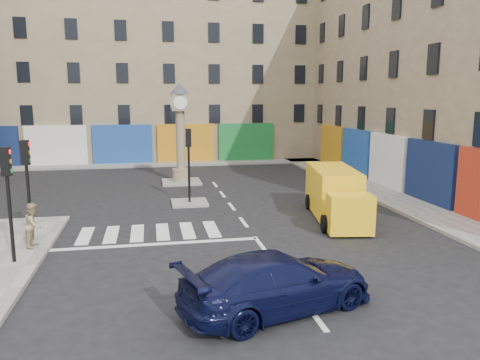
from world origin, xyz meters
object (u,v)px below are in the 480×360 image
object	(u,v)px
clock_pillar	(180,127)
yellow_van	(335,194)
traffic_light_island	(189,153)
navy_sedan	(277,282)
traffic_light_left_near	(8,186)
pedestrian_tan	(34,225)
traffic_light_left_far	(27,174)

from	to	relation	value
clock_pillar	yellow_van	world-z (taller)	clock_pillar
traffic_light_island	navy_sedan	distance (m)	12.63
traffic_light_left_near	pedestrian_tan	world-z (taller)	traffic_light_left_near
traffic_light_left_near	pedestrian_tan	distance (m)	2.28
traffic_light_left_far	navy_sedan	xyz separation A→B (m)	(7.48, -7.04, -1.87)
navy_sedan	yellow_van	distance (m)	9.79
navy_sedan	traffic_light_island	bearing A→B (deg)	-12.03
traffic_light_left_far	navy_sedan	world-z (taller)	traffic_light_left_far
yellow_van	pedestrian_tan	xyz separation A→B (m)	(-12.18, -2.26, -0.14)
navy_sedan	clock_pillar	bearing A→B (deg)	-13.78
navy_sedan	yellow_van	xyz separation A→B (m)	(5.00, 8.41, 0.33)
pedestrian_tan	yellow_van	bearing A→B (deg)	-71.48
traffic_light_left_near	yellow_van	bearing A→B (deg)	16.81
clock_pillar	navy_sedan	distance (m)	18.69
yellow_van	traffic_light_island	bearing A→B (deg)	156.91
navy_sedan	pedestrian_tan	size ratio (longest dim) A/B	3.26
clock_pillar	navy_sedan	size ratio (longest dim) A/B	1.18
clock_pillar	pedestrian_tan	size ratio (longest dim) A/B	3.86
yellow_van	pedestrian_tan	size ratio (longest dim) A/B	3.92
clock_pillar	yellow_van	distance (m)	12.03
traffic_light_island	pedestrian_tan	size ratio (longest dim) A/B	2.34
traffic_light_left_near	yellow_van	world-z (taller)	traffic_light_left_near
traffic_light_island	pedestrian_tan	world-z (taller)	traffic_light_island
traffic_light_island	traffic_light_left_near	bearing A→B (deg)	-128.93
traffic_light_left_far	yellow_van	distance (m)	12.65
navy_sedan	pedestrian_tan	distance (m)	9.46
traffic_light_left_far	pedestrian_tan	xyz separation A→B (m)	(0.30, -0.89, -1.68)
traffic_light_left_far	yellow_van	xyz separation A→B (m)	(12.48, 1.37, -1.54)
traffic_light_island	navy_sedan	bearing A→B (deg)	-84.59
navy_sedan	pedestrian_tan	bearing A→B (deg)	31.95
traffic_light_left_far	clock_pillar	size ratio (longest dim) A/B	0.61
traffic_light_left_far	traffic_light_island	bearing A→B (deg)	40.60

